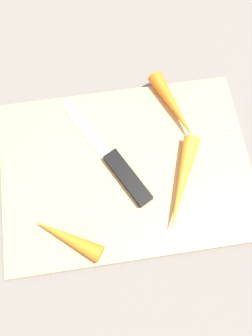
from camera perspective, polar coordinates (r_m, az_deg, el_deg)
The scene contains 6 objects.
ground_plane at distance 0.52m, azimuth -0.00°, elevation -0.44°, with size 1.40×1.40×0.00m, color slate.
cutting_board at distance 0.52m, azimuth -0.00°, elevation -0.22°, with size 0.36×0.26×0.01m, color tan.
knife at distance 0.50m, azimuth -1.17°, elevation -0.51°, with size 0.11×0.19×0.01m.
carrot_longest at distance 0.50m, azimuth 9.04°, elevation -2.43°, with size 0.02×0.02×0.14m, color orange.
carrot_shortest at distance 0.48m, azimuth -9.49°, elevation -11.08°, with size 0.02×0.02×0.10m, color orange.
carrot_medium at distance 0.54m, azimuth 7.69°, elevation 9.91°, with size 0.02×0.02×0.12m, color orange.
Camera 1 is at (0.03, 0.17, 0.49)m, focal length 37.61 mm.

